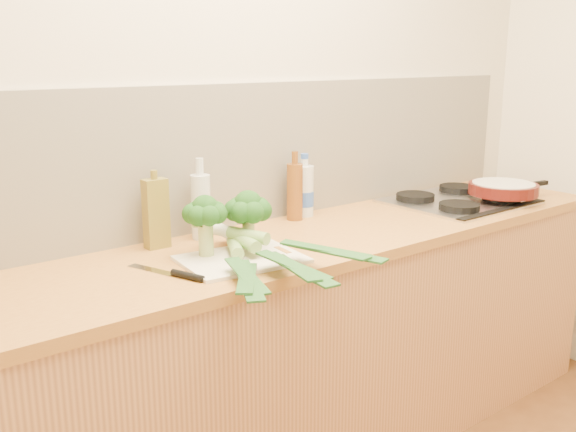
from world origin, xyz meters
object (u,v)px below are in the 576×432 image
object	(u,v)px
chopping_board	(242,259)
chefs_knife	(178,274)
skillet	(504,188)
gas_hob	(459,200)

from	to	relation	value
chopping_board	chefs_knife	size ratio (longest dim) A/B	1.32
skillet	chopping_board	bearing A→B (deg)	-173.65
chopping_board	skillet	bearing A→B (deg)	5.33
chopping_board	chefs_knife	distance (m)	0.23
gas_hob	skillet	world-z (taller)	skillet
gas_hob	chopping_board	world-z (taller)	gas_hob
gas_hob	chefs_knife	size ratio (longest dim) A/B	2.04
gas_hob	skillet	distance (m)	0.20
gas_hob	skillet	xyz separation A→B (m)	(0.16, -0.12, 0.05)
skillet	gas_hob	bearing A→B (deg)	150.31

